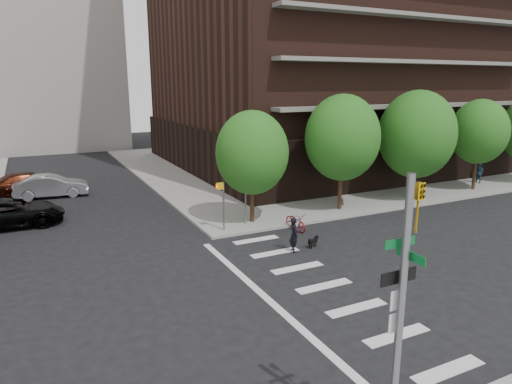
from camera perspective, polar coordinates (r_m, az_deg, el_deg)
ground at (r=17.03m, az=-0.08°, el=-13.60°), size 120.00×120.00×0.00m
sidewalk_ne at (r=46.63m, az=9.78°, el=3.86°), size 39.00×33.00×0.15m
crosswalk at (r=18.01m, az=6.37°, el=-12.08°), size 3.85×13.00×0.01m
tree_a at (r=24.82m, az=-0.50°, el=4.92°), size 4.00×4.00×5.90m
tree_b at (r=27.88m, az=10.74°, el=6.68°), size 4.50×4.50×6.65m
tree_c at (r=31.85m, az=19.46°, el=6.80°), size 5.00×5.00×6.80m
tree_d at (r=36.38m, az=26.13°, el=6.78°), size 4.00×4.00×6.20m
traffic_signal at (r=10.09m, az=17.44°, el=-17.32°), size 0.90×0.75×6.00m
pedestrian_signal at (r=24.06m, az=-3.49°, el=-0.70°), size 2.18×0.67×2.60m
parked_car_black at (r=28.43m, az=-28.51°, el=-2.34°), size 2.62×5.68×1.58m
parked_car_maroon at (r=36.22m, az=-26.37°, el=1.00°), size 2.70×5.56×1.56m
parked_car_silver at (r=34.56m, az=-24.22°, el=0.69°), size 2.05×4.91×1.58m
scooter at (r=24.67m, az=4.97°, el=-3.68°), size 0.71×1.86×0.97m
dog_walker at (r=21.48m, az=4.77°, el=-5.34°), size 0.68×0.53×1.67m
dog at (r=22.25m, az=7.17°, el=-6.08°), size 0.64×0.33×0.53m
pedestrian_far at (r=39.36m, az=26.09°, el=2.19°), size 0.81×0.64×1.60m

